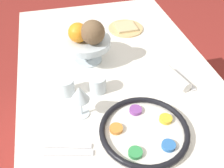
# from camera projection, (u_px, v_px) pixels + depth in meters

# --- Properties ---
(dining_table) EXTENTS (1.47, 0.86, 0.74)m
(dining_table) POSITION_uv_depth(u_px,v_px,m) (118.00, 131.00, 1.38)
(dining_table) COLOR white
(dining_table) RESTS_ON ground_plane
(seder_plate) EXTENTS (0.31, 0.31, 0.03)m
(seder_plate) POSITION_uv_depth(u_px,v_px,m) (144.00, 131.00, 0.90)
(seder_plate) COLOR silver
(seder_plate) RESTS_ON dining_table
(wine_glass) EXTENTS (0.07, 0.07, 0.14)m
(wine_glass) POSITION_uv_depth(u_px,v_px,m) (80.00, 95.00, 0.91)
(wine_glass) COLOR silver
(wine_glass) RESTS_ON dining_table
(fruit_stand) EXTENTS (0.21, 0.21, 0.11)m
(fruit_stand) POSITION_uv_depth(u_px,v_px,m) (87.00, 44.00, 1.16)
(fruit_stand) COLOR silver
(fruit_stand) RESTS_ON dining_table
(orange_fruit) EXTENTS (0.08, 0.08, 0.08)m
(orange_fruit) POSITION_uv_depth(u_px,v_px,m) (78.00, 33.00, 1.11)
(orange_fruit) COLOR orange
(orange_fruit) RESTS_ON fruit_stand
(coconut) EXTENTS (0.10, 0.10, 0.10)m
(coconut) POSITION_uv_depth(u_px,v_px,m) (93.00, 32.00, 1.09)
(coconut) COLOR brown
(coconut) RESTS_ON fruit_stand
(bread_plate) EXTENTS (0.19, 0.19, 0.02)m
(bread_plate) POSITION_uv_depth(u_px,v_px,m) (126.00, 28.00, 1.43)
(bread_plate) COLOR tan
(bread_plate) RESTS_ON dining_table
(napkin_roll) EXTENTS (0.15, 0.08, 0.04)m
(napkin_roll) POSITION_uv_depth(u_px,v_px,m) (176.00, 78.00, 1.09)
(napkin_roll) COLOR white
(napkin_roll) RESTS_ON dining_table
(cup_near) EXTENTS (0.07, 0.07, 0.07)m
(cup_near) POSITION_uv_depth(u_px,v_px,m) (66.00, 87.00, 1.04)
(cup_near) COLOR silver
(cup_near) RESTS_ON dining_table
(cup_mid) EXTENTS (0.07, 0.07, 0.07)m
(cup_mid) POSITION_uv_depth(u_px,v_px,m) (98.00, 84.00, 1.05)
(cup_mid) COLOR silver
(cup_mid) RESTS_ON dining_table
(fork_left) EXTENTS (0.06, 0.16, 0.01)m
(fork_left) POSITION_uv_depth(u_px,v_px,m) (69.00, 153.00, 0.84)
(fork_left) COLOR silver
(fork_left) RESTS_ON dining_table
(fork_right) EXTENTS (0.06, 0.16, 0.01)m
(fork_right) POSITION_uv_depth(u_px,v_px,m) (67.00, 145.00, 0.87)
(fork_right) COLOR silver
(fork_right) RESTS_ON dining_table
(spoon) EXTENTS (0.15, 0.04, 0.01)m
(spoon) POSITION_uv_depth(u_px,v_px,m) (185.00, 80.00, 1.11)
(spoon) COLOR silver
(spoon) RESTS_ON dining_table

